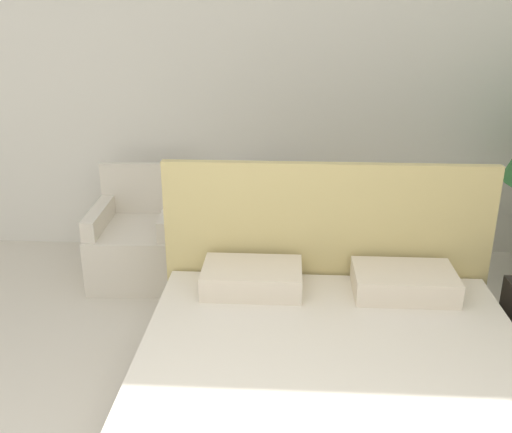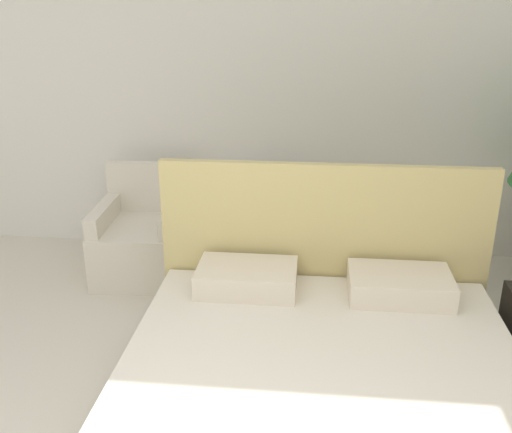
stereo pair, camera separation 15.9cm
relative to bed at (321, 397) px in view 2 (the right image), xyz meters
name	(u,v)px [view 2 (the right image)]	position (x,y,z in m)	size (l,w,h in m)	color
wall_back	(258,77)	(-0.54, 2.36, 1.19)	(10.00, 0.06, 2.90)	silver
bed	(321,397)	(0.00, 0.00, 0.00)	(1.94, 2.01, 1.15)	#4C4238
armchair_near_window_left	(141,242)	(-1.38, 1.72, 0.00)	(0.67, 0.74, 0.82)	beige
armchair_near_window_right	(268,248)	(-0.39, 1.72, 0.00)	(0.64, 0.72, 0.82)	beige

